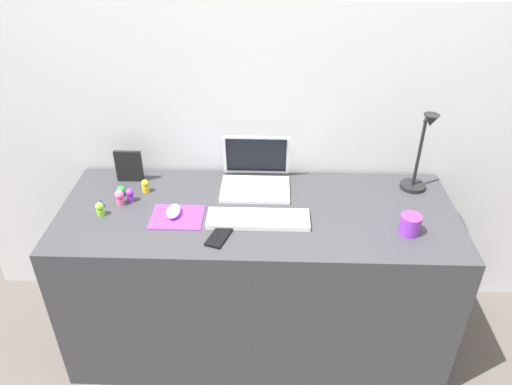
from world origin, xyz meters
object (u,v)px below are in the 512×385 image
object	(u,v)px
toy_figurine_lime	(100,209)
toy_figurine_pink	(120,197)
toy_figurine_blue	(100,203)
toy_figurine_yellow	(145,186)
laptop	(256,174)
cell_phone	(219,237)
toy_figurine_green	(121,191)
toy_figurine_purple	(130,195)
mouse	(173,211)
keyboard	(258,219)
coffee_mug	(410,224)
picture_frame	(129,166)
desk_lamp	(421,154)

from	to	relation	value
toy_figurine_lime	toy_figurine_pink	world-z (taller)	toy_figurine_pink
toy_figurine_blue	toy_figurine_yellow	xyz separation A→B (m)	(0.16, 0.12, 0.01)
toy_figurine_lime	toy_figurine_pink	bearing A→B (deg)	52.71
laptop	cell_phone	bearing A→B (deg)	-107.99
toy_figurine_yellow	toy_figurine_green	distance (m)	0.10
toy_figurine_purple	toy_figurine_pink	size ratio (longest dim) A/B	0.90
cell_phone	toy_figurine_blue	size ratio (longest dim) A/B	3.22
cell_phone	toy_figurine_green	xyz separation A→B (m)	(-0.45, 0.29, 0.02)
laptop	mouse	bearing A→B (deg)	-142.15
cell_phone	toy_figurine_pink	distance (m)	0.49
toy_figurine_yellow	keyboard	bearing A→B (deg)	-22.17
toy_figurine_pink	mouse	bearing A→B (deg)	-17.17
toy_figurine_lime	cell_phone	bearing A→B (deg)	-15.28
toy_figurine_pink	toy_figurine_yellow	bearing A→B (deg)	50.65
coffee_mug	toy_figurine_lime	bearing A→B (deg)	176.40
toy_figurine_blue	toy_figurine_green	distance (m)	0.11
mouse	toy_figurine_purple	world-z (taller)	toy_figurine_purple
coffee_mug	toy_figurine_pink	xyz separation A→B (m)	(-1.17, 0.16, -0.00)
keyboard	toy_figurine_blue	world-z (taller)	toy_figurine_blue
mouse	toy_figurine_yellow	distance (m)	0.23
coffee_mug	toy_figurine_blue	size ratio (longest dim) A/B	2.03
laptop	coffee_mug	size ratio (longest dim) A/B	3.71
laptop	toy_figurine_blue	size ratio (longest dim) A/B	7.54
cell_phone	toy_figurine_green	distance (m)	0.54
toy_figurine_purple	toy_figurine_pink	distance (m)	0.05
mouse	toy_figurine_pink	size ratio (longest dim) A/B	1.44
cell_phone	coffee_mug	size ratio (longest dim) A/B	1.58
toy_figurine_blue	toy_figurine_purple	size ratio (longest dim) A/B	0.66
picture_frame	coffee_mug	size ratio (longest dim) A/B	1.86
toy_figurine_yellow	toy_figurine_purple	size ratio (longest dim) A/B	0.98
coffee_mug	toy_figurine_green	distance (m)	1.21
picture_frame	toy_figurine_purple	world-z (taller)	picture_frame
keyboard	mouse	size ratio (longest dim) A/B	4.27
toy_figurine_yellow	toy_figurine_pink	bearing A→B (deg)	-129.35
keyboard	mouse	xyz separation A→B (m)	(-0.35, 0.03, 0.01)
cell_phone	toy_figurine_green	world-z (taller)	toy_figurine_green
coffee_mug	toy_figurine_green	xyz separation A→B (m)	(-1.19, 0.23, -0.02)
cell_phone	picture_frame	size ratio (longest dim) A/B	0.85
keyboard	toy_figurine_purple	size ratio (longest dim) A/B	6.81
desk_lamp	toy_figurine_pink	distance (m)	1.28
desk_lamp	toy_figurine_pink	xyz separation A→B (m)	(-1.26, -0.15, -0.14)
laptop	mouse	distance (m)	0.41
laptop	keyboard	size ratio (longest dim) A/B	0.73
coffee_mug	keyboard	bearing A→B (deg)	174.61
coffee_mug	toy_figurine_blue	distance (m)	1.26
keyboard	toy_figurine_green	world-z (taller)	toy_figurine_green
toy_figurine_pink	cell_phone	bearing A→B (deg)	-26.16
cell_phone	picture_frame	xyz separation A→B (m)	(-0.44, 0.41, 0.07)
keyboard	toy_figurine_purple	xyz separation A→B (m)	(-0.55, 0.13, 0.02)
cell_phone	toy_figurine_pink	size ratio (longest dim) A/B	1.92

